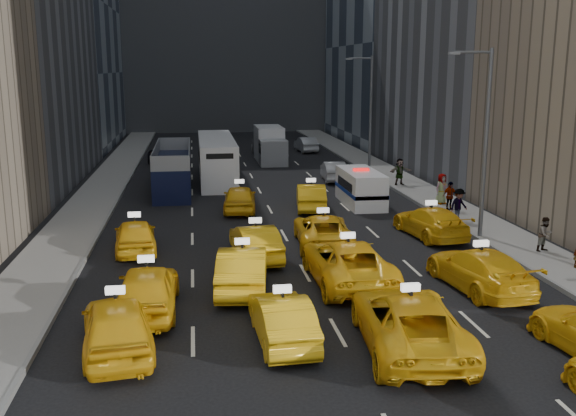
% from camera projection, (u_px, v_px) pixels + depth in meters
% --- Properties ---
extents(ground, '(160.00, 160.00, 0.00)m').
position_uv_depth(ground, '(353.00, 360.00, 18.17)').
color(ground, black).
rests_on(ground, ground).
extents(sidewalk_west, '(3.00, 90.00, 0.15)m').
position_uv_depth(sidewalk_west, '(97.00, 197.00, 40.81)').
color(sidewalk_west, gray).
rests_on(sidewalk_west, ground).
extents(sidewalk_east, '(3.00, 90.00, 0.15)m').
position_uv_depth(sidewalk_east, '(413.00, 188.00, 43.81)').
color(sidewalk_east, gray).
rests_on(sidewalk_east, ground).
extents(curb_west, '(0.15, 90.00, 0.18)m').
position_uv_depth(curb_west, '(120.00, 196.00, 41.01)').
color(curb_west, slate).
rests_on(curb_west, ground).
extents(curb_east, '(0.15, 90.00, 0.18)m').
position_uv_depth(curb_east, '(393.00, 188.00, 43.60)').
color(curb_east, slate).
rests_on(curb_east, ground).
extents(streetlight_near, '(2.15, 0.22, 9.00)m').
position_uv_depth(streetlight_near, '(484.00, 137.00, 30.02)').
color(streetlight_near, '#595B60').
rests_on(streetlight_near, ground).
extents(streetlight_far, '(2.15, 0.22, 9.00)m').
position_uv_depth(streetlight_far, '(369.00, 110.00, 49.34)').
color(streetlight_far, '#595B60').
rests_on(streetlight_far, ground).
extents(taxi_4, '(2.61, 5.10, 1.66)m').
position_uv_depth(taxi_4, '(117.00, 324.00, 18.59)').
color(taxi_4, yellow).
rests_on(taxi_4, ground).
extents(taxi_5, '(1.73, 4.45, 1.44)m').
position_uv_depth(taxi_5, '(282.00, 319.00, 19.31)').
color(taxi_5, yellow).
rests_on(taxi_5, ground).
extents(taxi_6, '(3.33, 6.24, 1.67)m').
position_uv_depth(taxi_6, '(409.00, 321.00, 18.81)').
color(taxi_6, yellow).
rests_on(taxi_6, ground).
extents(taxi_8, '(2.08, 4.96, 1.68)m').
position_uv_depth(taxi_8, '(147.00, 289.00, 21.54)').
color(taxi_8, yellow).
rests_on(taxi_8, ground).
extents(taxi_9, '(2.34, 5.18, 1.65)m').
position_uv_depth(taxi_9, '(243.00, 268.00, 23.80)').
color(taxi_9, yellow).
rests_on(taxi_9, ground).
extents(taxi_10, '(2.83, 6.03, 1.67)m').
position_uv_depth(taxi_10, '(347.00, 262.00, 24.56)').
color(taxi_10, yellow).
rests_on(taxi_10, ground).
extents(taxi_11, '(2.75, 5.57, 1.56)m').
position_uv_depth(taxi_11, '(479.00, 269.00, 23.84)').
color(taxi_11, yellow).
rests_on(taxi_11, ground).
extents(taxi_12, '(2.18, 4.57, 1.51)m').
position_uv_depth(taxi_12, '(135.00, 236.00, 28.70)').
color(taxi_12, yellow).
rests_on(taxi_12, ground).
extents(taxi_13, '(2.07, 4.70, 1.50)m').
position_uv_depth(taxi_13, '(255.00, 242.00, 27.64)').
color(taxi_13, yellow).
rests_on(taxi_13, ground).
extents(taxi_14, '(2.84, 5.43, 1.46)m').
position_uv_depth(taxi_14, '(323.00, 230.00, 29.75)').
color(taxi_14, yellow).
rests_on(taxi_14, ground).
extents(taxi_15, '(2.70, 5.34, 1.49)m').
position_uv_depth(taxi_15, '(430.00, 222.00, 31.28)').
color(taxi_15, yellow).
rests_on(taxi_15, ground).
extents(taxi_16, '(2.20, 4.64, 1.53)m').
position_uv_depth(taxi_16, '(240.00, 198.00, 36.83)').
color(taxi_16, yellow).
rests_on(taxi_16, ground).
extents(taxi_17, '(2.20, 4.77, 1.52)m').
position_uv_depth(taxi_17, '(311.00, 197.00, 37.32)').
color(taxi_17, yellow).
rests_on(taxi_17, ground).
extents(nypd_van, '(2.32, 5.26, 2.21)m').
position_uv_depth(nypd_van, '(361.00, 188.00, 38.65)').
color(nypd_van, white).
rests_on(nypd_van, ground).
extents(double_decker, '(2.71, 10.31, 2.98)m').
position_uv_depth(double_decker, '(173.00, 169.00, 43.04)').
color(double_decker, black).
rests_on(double_decker, ground).
extents(city_bus, '(3.64, 12.17, 3.10)m').
position_uv_depth(city_bus, '(217.00, 159.00, 47.11)').
color(city_bus, silver).
rests_on(city_bus, ground).
extents(box_truck, '(2.53, 6.72, 3.03)m').
position_uv_depth(box_truck, '(270.00, 145.00, 56.07)').
color(box_truck, silver).
rests_on(box_truck, ground).
extents(misc_car_0, '(1.84, 4.42, 1.42)m').
position_uv_depth(misc_car_0, '(333.00, 171.00, 46.87)').
color(misc_car_0, '#9B9DA2').
rests_on(misc_car_0, ground).
extents(misc_car_1, '(3.14, 5.90, 1.58)m').
position_uv_depth(misc_car_1, '(167.00, 152.00, 56.69)').
color(misc_car_1, black).
rests_on(misc_car_1, ground).
extents(misc_car_2, '(2.80, 5.46, 1.51)m').
position_uv_depth(misc_car_2, '(263.00, 143.00, 63.51)').
color(misc_car_2, slate).
rests_on(misc_car_2, ground).
extents(misc_car_3, '(1.74, 4.14, 1.40)m').
position_uv_depth(misc_car_3, '(215.00, 149.00, 59.49)').
color(misc_car_3, black).
rests_on(misc_car_3, ground).
extents(misc_car_4, '(1.82, 4.49, 1.45)m').
position_uv_depth(misc_car_4, '(306.00, 144.00, 62.94)').
color(misc_car_4, '#9C9FA3').
rests_on(misc_car_4, ground).
extents(pedestrian_1, '(0.85, 0.66, 1.54)m').
position_uv_depth(pedestrian_1, '(545.00, 234.00, 28.28)').
color(pedestrian_1, gray).
rests_on(pedestrian_1, sidewalk_east).
extents(pedestrian_2, '(1.21, 0.87, 1.74)m').
position_uv_depth(pedestrian_2, '(459.00, 205.00, 33.88)').
color(pedestrian_2, gray).
rests_on(pedestrian_2, sidewalk_east).
extents(pedestrian_3, '(1.04, 0.69, 1.63)m').
position_uv_depth(pedestrian_3, '(450.00, 196.00, 36.47)').
color(pedestrian_3, gray).
rests_on(pedestrian_3, sidewalk_east).
extents(pedestrian_4, '(1.01, 0.79, 1.83)m').
position_uv_depth(pedestrian_4, '(442.00, 189.00, 38.13)').
color(pedestrian_4, gray).
rests_on(pedestrian_4, sidewalk_east).
extents(pedestrian_5, '(1.77, 0.88, 1.84)m').
position_uv_depth(pedestrian_5, '(400.00, 172.00, 44.34)').
color(pedestrian_5, gray).
rests_on(pedestrian_5, sidewalk_east).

